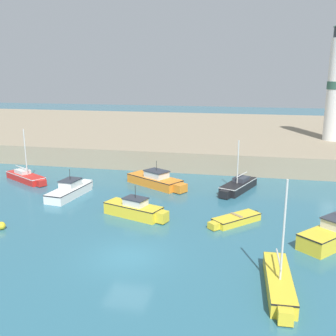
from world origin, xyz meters
TOP-DOWN VIEW (x-y plane):
  - ground_plane at (0.00, 0.00)m, footprint 200.00×200.00m
  - quay_seawall at (0.00, 39.11)m, footprint 120.00×40.00m
  - motorboat_orange_0 at (-1.82, 14.09)m, footprint 6.16×4.55m
  - sailboat_yellow_2 at (8.13, -1.78)m, footprint 1.37×5.52m
  - motorboat_yellow_3 at (-1.43, 6.23)m, footprint 5.08×2.84m
  - sailboat_red_4 at (-14.36, 13.11)m, footprint 5.44×3.77m
  - sailboat_black_5 at (5.54, 14.23)m, footprint 3.19×5.58m
  - motorboat_white_7 at (-8.12, 9.67)m, footprint 2.20×5.60m
  - dinghy_yellow_8 at (5.68, 6.43)m, footprint 3.53×3.64m
  - mooring_buoy at (-9.35, 2.04)m, footprint 0.53×0.53m

SIDE VIEW (x-z plane):
  - ground_plane at x=0.00m, z-range 0.00..0.00m
  - mooring_buoy at x=-9.35m, z-range 0.00..0.53m
  - dinghy_yellow_8 at x=5.68m, z-range -0.01..0.59m
  - sailboat_red_4 at x=-14.36m, z-range -2.09..2.92m
  - sailboat_yellow_2 at x=8.13m, z-range -2.36..3.20m
  - sailboat_black_5 at x=5.54m, z-range -1.80..2.71m
  - motorboat_white_7 at x=-8.12m, z-range -0.64..1.68m
  - motorboat_orange_0 at x=-1.82m, z-range -0.63..1.74m
  - motorboat_yellow_3 at x=-1.43m, z-range -0.61..1.71m
  - quay_seawall at x=0.00m, z-range 0.00..2.12m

